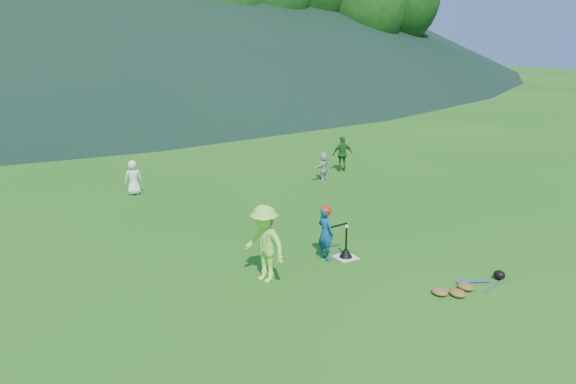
# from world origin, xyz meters

# --- Properties ---
(ground) EXTENTS (120.00, 120.00, 0.00)m
(ground) POSITION_xyz_m (0.00, 0.00, 0.00)
(ground) COLOR #175513
(ground) RESTS_ON ground
(home_plate) EXTENTS (0.45, 0.45, 0.02)m
(home_plate) POSITION_xyz_m (0.00, 0.00, 0.01)
(home_plate) COLOR silver
(home_plate) RESTS_ON ground
(baseball) EXTENTS (0.08, 0.08, 0.08)m
(baseball) POSITION_xyz_m (0.00, 0.00, 0.74)
(baseball) COLOR white
(baseball) RESTS_ON batting_tee
(batter_child) EXTENTS (0.35, 0.48, 1.21)m
(batter_child) POSITION_xyz_m (-0.43, 0.19, 0.60)
(batter_child) COLOR navy
(batter_child) RESTS_ON ground
(adult_coach) EXTENTS (0.86, 1.15, 1.59)m
(adult_coach) POSITION_xyz_m (-2.10, -0.09, 0.80)
(adult_coach) COLOR #93ED45
(adult_coach) RESTS_ON ground
(fielder_a) EXTENTS (0.57, 0.43, 1.07)m
(fielder_a) POSITION_xyz_m (-2.60, 7.35, 0.53)
(fielder_a) COLOR white
(fielder_a) RESTS_ON ground
(fielder_c) EXTENTS (0.78, 0.47, 1.25)m
(fielder_c) POSITION_xyz_m (4.63, 6.46, 0.63)
(fielder_c) COLOR #1F5D1B
(fielder_c) RESTS_ON ground
(fielder_d) EXTENTS (0.92, 0.68, 0.96)m
(fielder_d) POSITION_xyz_m (3.31, 5.73, 0.48)
(fielder_d) COLOR beige
(fielder_d) RESTS_ON ground
(batting_tee) EXTENTS (0.30, 0.30, 0.68)m
(batting_tee) POSITION_xyz_m (0.00, 0.00, 0.13)
(batting_tee) COLOR black
(batting_tee) RESTS_ON home_plate
(batter_gear) EXTENTS (0.73, 0.26, 0.57)m
(batter_gear) POSITION_xyz_m (-0.41, 0.19, 1.09)
(batter_gear) COLOR red
(batter_gear) RESTS_ON ground
(equipment_pile) EXTENTS (1.80, 0.64, 0.19)m
(equipment_pile) POSITION_xyz_m (1.07, -2.50, 0.07)
(equipment_pile) COLOR olive
(equipment_pile) RESTS_ON ground
(outfield_fence) EXTENTS (70.07, 0.08, 1.33)m
(outfield_fence) POSITION_xyz_m (0.00, 28.00, 0.70)
(outfield_fence) COLOR gray
(outfield_fence) RESTS_ON ground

